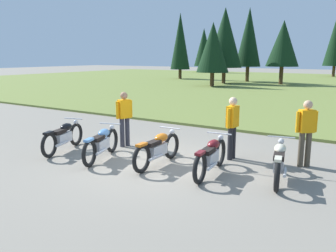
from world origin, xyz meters
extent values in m
plane|color=gray|center=(0.00, 0.00, 0.00)|extent=(140.00, 140.00, 0.00)
cube|color=olive|center=(0.00, 26.81, 0.05)|extent=(80.00, 44.00, 0.10)
cylinder|color=#47331E|center=(-8.65, 21.06, 0.66)|extent=(0.36, 0.36, 1.31)
cone|color=black|center=(-8.65, 21.06, 3.43)|extent=(2.80, 2.80, 4.24)
cylinder|color=#47331E|center=(-9.21, 24.76, 0.81)|extent=(0.36, 0.36, 1.61)
cone|color=black|center=(-9.21, 24.76, 4.40)|extent=(3.33, 3.33, 5.58)
cylinder|color=#47331E|center=(-4.17, 26.44, 0.88)|extent=(0.36, 0.36, 1.76)
cone|color=black|center=(-4.17, 26.44, 3.83)|extent=(2.99, 2.99, 4.15)
cylinder|color=#47331E|center=(-1.95, 42.40, 0.73)|extent=(0.36, 0.36, 1.47)
cylinder|color=#47331E|center=(-21.46, 44.23, 0.55)|extent=(0.36, 0.36, 1.09)
cone|color=black|center=(-21.46, 44.23, 4.05)|extent=(3.03, 3.03, 5.91)
cylinder|color=#47331E|center=(-8.09, 28.15, 0.82)|extent=(0.36, 0.36, 1.64)
cone|color=black|center=(-8.09, 28.15, 4.56)|extent=(2.55, 2.55, 5.85)
cylinder|color=#47331E|center=(-16.31, 28.36, 0.60)|extent=(0.36, 0.36, 1.19)
cone|color=black|center=(-16.31, 28.36, 4.35)|extent=(2.24, 2.24, 6.31)
torus|color=black|center=(-3.17, 0.27, 0.35)|extent=(0.30, 0.70, 0.70)
torus|color=black|center=(-2.76, -1.07, 0.35)|extent=(0.30, 0.70, 0.70)
cube|color=silver|center=(-2.97, -0.40, 0.40)|extent=(0.38, 0.67, 0.28)
ellipsoid|color=black|center=(-3.02, -0.22, 0.68)|extent=(0.39, 0.54, 0.22)
cube|color=black|center=(-2.90, -0.61, 0.62)|extent=(0.35, 0.52, 0.10)
cube|color=black|center=(-2.76, -1.07, 0.69)|extent=(0.23, 0.35, 0.06)
cylinder|color=silver|center=(-3.14, 0.18, 0.86)|extent=(0.60, 0.21, 0.03)
sphere|color=silver|center=(-3.18, 0.29, 0.73)|extent=(0.14, 0.14, 0.14)
cylinder|color=silver|center=(-2.74, -0.64, 0.30)|extent=(0.23, 0.55, 0.07)
torus|color=black|center=(-1.70, 0.27, 0.35)|extent=(0.32, 0.70, 0.70)
torus|color=black|center=(-1.26, -1.06, 0.35)|extent=(0.32, 0.70, 0.70)
cube|color=silver|center=(-1.48, -0.39, 0.40)|extent=(0.39, 0.67, 0.28)
ellipsoid|color=#598CC6|center=(-1.53, -0.22, 0.68)|extent=(0.40, 0.54, 0.22)
cube|color=black|center=(-1.41, -0.60, 0.62)|extent=(0.36, 0.52, 0.10)
cube|color=#598CC6|center=(-1.26, -1.06, 0.69)|extent=(0.23, 0.35, 0.06)
cylinder|color=silver|center=(-1.67, 0.18, 0.86)|extent=(0.60, 0.23, 0.03)
sphere|color=silver|center=(-1.70, 0.29, 0.73)|extent=(0.14, 0.14, 0.14)
cylinder|color=silver|center=(-1.25, -0.63, 0.30)|extent=(0.24, 0.54, 0.07)
torus|color=black|center=(0.07, 0.68, 0.35)|extent=(0.13, 0.70, 0.70)
torus|color=black|center=(0.12, -0.72, 0.35)|extent=(0.13, 0.70, 0.70)
cube|color=silver|center=(0.09, -0.02, 0.40)|extent=(0.22, 0.65, 0.28)
ellipsoid|color=orange|center=(0.09, 0.16, 0.68)|extent=(0.28, 0.49, 0.22)
cube|color=black|center=(0.10, -0.24, 0.62)|extent=(0.24, 0.49, 0.10)
cube|color=orange|center=(0.12, -0.72, 0.69)|extent=(0.15, 0.33, 0.06)
cylinder|color=silver|center=(0.07, 0.58, 0.86)|extent=(0.62, 0.06, 0.03)
sphere|color=silver|center=(0.07, 0.70, 0.73)|extent=(0.14, 0.14, 0.14)
cylinder|color=silver|center=(0.24, -0.32, 0.30)|extent=(0.09, 0.55, 0.07)
torus|color=black|center=(1.44, 0.77, 0.35)|extent=(0.18, 0.71, 0.70)
torus|color=black|center=(1.61, -0.62, 0.35)|extent=(0.18, 0.71, 0.70)
cube|color=silver|center=(1.52, 0.08, 0.40)|extent=(0.27, 0.66, 0.28)
ellipsoid|color=maroon|center=(1.50, 0.25, 0.68)|extent=(0.32, 0.51, 0.22)
cube|color=black|center=(1.55, -0.14, 0.62)|extent=(0.28, 0.50, 0.10)
cube|color=maroon|center=(1.61, -0.62, 0.69)|extent=(0.18, 0.33, 0.06)
cylinder|color=silver|center=(1.45, 0.67, 0.86)|extent=(0.62, 0.11, 0.03)
sphere|color=silver|center=(1.44, 0.79, 0.73)|extent=(0.14, 0.14, 0.14)
cylinder|color=silver|center=(1.70, -0.21, 0.30)|extent=(0.13, 0.55, 0.07)
torus|color=black|center=(2.81, 1.21, 0.35)|extent=(0.26, 0.70, 0.70)
torus|color=black|center=(3.13, -0.16, 0.35)|extent=(0.26, 0.70, 0.70)
cube|color=silver|center=(2.97, 0.52, 0.40)|extent=(0.34, 0.67, 0.28)
ellipsoid|color=beige|center=(2.93, 0.70, 0.68)|extent=(0.36, 0.53, 0.22)
cube|color=black|center=(3.02, 0.31, 0.62)|extent=(0.32, 0.52, 0.10)
cube|color=beige|center=(3.13, -0.16, 0.69)|extent=(0.21, 0.34, 0.06)
cylinder|color=silver|center=(2.84, 1.11, 0.86)|extent=(0.61, 0.17, 0.03)
sphere|color=silver|center=(2.81, 1.23, 0.73)|extent=(0.14, 0.14, 0.14)
cylinder|color=silver|center=(3.18, 0.26, 0.30)|extent=(0.19, 0.55, 0.07)
cylinder|color=#2D2D38|center=(-1.87, 0.92, 0.44)|extent=(0.14, 0.14, 0.88)
cylinder|color=#2D2D38|center=(-1.80, 1.09, 0.44)|extent=(0.14, 0.14, 0.88)
cube|color=orange|center=(-1.83, 1.00, 1.16)|extent=(0.33, 0.42, 0.56)
sphere|color=#9E7051|center=(-1.83, 1.00, 1.56)|extent=(0.22, 0.22, 0.22)
cylinder|color=orange|center=(-1.92, 0.79, 1.14)|extent=(0.09, 0.09, 0.52)
cylinder|color=orange|center=(-1.75, 1.22, 1.14)|extent=(0.09, 0.09, 0.52)
cylinder|color=black|center=(1.43, 1.42, 0.44)|extent=(0.14, 0.14, 0.88)
cylinder|color=black|center=(1.44, 1.60, 0.44)|extent=(0.14, 0.14, 0.88)
cube|color=orange|center=(1.44, 1.51, 1.16)|extent=(0.24, 0.37, 0.56)
sphere|color=beige|center=(1.44, 1.51, 1.56)|extent=(0.22, 0.22, 0.22)
cylinder|color=orange|center=(1.43, 1.28, 1.14)|extent=(0.09, 0.09, 0.52)
cylinder|color=orange|center=(1.45, 1.74, 1.14)|extent=(0.09, 0.09, 0.52)
cylinder|color=#4C4233|center=(3.15, 1.82, 0.44)|extent=(0.14, 0.14, 0.88)
cylinder|color=#4C4233|center=(3.29, 1.94, 0.44)|extent=(0.14, 0.14, 0.88)
cube|color=orange|center=(3.22, 1.88, 1.16)|extent=(0.42, 0.40, 0.56)
sphere|color=tan|center=(3.22, 1.88, 1.56)|extent=(0.22, 0.22, 0.22)
cylinder|color=orange|center=(3.04, 1.74, 1.14)|extent=(0.09, 0.09, 0.52)
cylinder|color=orange|center=(3.40, 2.03, 1.14)|extent=(0.09, 0.09, 0.52)
camera|label=1|loc=(4.97, -7.08, 2.73)|focal=37.70mm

